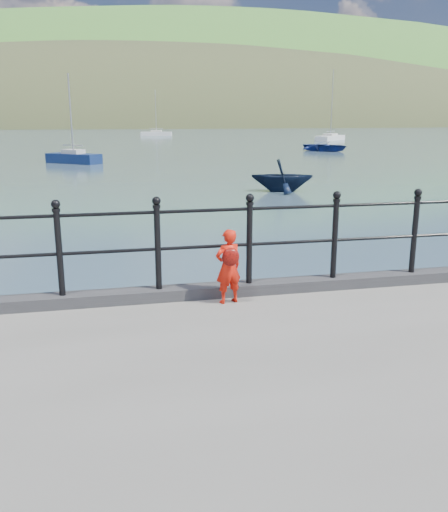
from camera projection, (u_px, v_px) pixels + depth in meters
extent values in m
plane|color=#2D4251|center=(204.00, 361.00, 7.54)|extent=(600.00, 600.00, 0.00)
cube|color=#28282B|center=(205.00, 291.00, 7.13)|extent=(60.00, 0.30, 0.15)
cylinder|color=black|center=(204.00, 247.00, 6.98)|extent=(18.00, 0.04, 0.04)
cylinder|color=black|center=(204.00, 211.00, 6.86)|extent=(18.00, 0.04, 0.04)
cylinder|color=black|center=(59.00, 254.00, 6.61)|extent=(0.08, 0.08, 1.05)
sphere|color=black|center=(56.00, 204.00, 6.45)|extent=(0.11, 0.11, 0.11)
cylinder|color=black|center=(158.00, 249.00, 6.86)|extent=(0.08, 0.08, 1.05)
sphere|color=black|center=(156.00, 201.00, 6.70)|extent=(0.11, 0.11, 0.11)
cylinder|color=black|center=(249.00, 244.00, 7.10)|extent=(0.08, 0.08, 1.05)
sphere|color=black|center=(250.00, 198.00, 6.95)|extent=(0.11, 0.11, 0.11)
cylinder|color=black|center=(335.00, 240.00, 7.35)|extent=(0.08, 0.08, 1.05)
sphere|color=black|center=(337.00, 195.00, 7.20)|extent=(0.11, 0.11, 0.11)
cylinder|color=black|center=(414.00, 236.00, 7.60)|extent=(0.08, 0.08, 1.05)
sphere|color=black|center=(418.00, 192.00, 7.45)|extent=(0.11, 0.11, 0.11)
ellipsoid|color=#333A21|center=(163.00, 169.00, 199.99)|extent=(400.00, 100.00, 88.00)
ellipsoid|color=#387026|center=(231.00, 181.00, 268.02)|extent=(600.00, 180.00, 156.00)
cube|color=silver|center=(67.00, 118.00, 175.51)|extent=(9.00, 6.00, 6.00)
cube|color=#4C4744|center=(67.00, 105.00, 174.51)|extent=(9.50, 6.50, 2.00)
cube|color=silver|center=(160.00, 118.00, 181.74)|extent=(9.00, 6.00, 6.00)
cube|color=#4C4744|center=(160.00, 106.00, 180.75)|extent=(9.50, 6.50, 2.00)
cube|color=silver|center=(238.00, 118.00, 187.35)|extent=(9.00, 6.00, 6.00)
cube|color=#4C4744|center=(238.00, 106.00, 186.36)|extent=(9.50, 6.50, 2.00)
imported|color=red|center=(228.00, 266.00, 6.80)|extent=(0.39, 0.31, 0.95)
ellipsoid|color=red|center=(231.00, 257.00, 6.64)|extent=(0.22, 0.11, 0.23)
imported|color=navy|center=(326.00, 146.00, 53.76)|extent=(5.42, 5.78, 0.98)
imported|color=black|center=(282.00, 175.00, 24.56)|extent=(3.24, 2.97, 1.45)
cube|color=white|center=(330.00, 139.00, 78.09)|extent=(6.27, 6.37, 0.90)
cube|color=beige|center=(330.00, 135.00, 77.96)|extent=(2.67, 2.70, 0.50)
cylinder|color=#A5A5A8|center=(332.00, 103.00, 76.85)|extent=(0.10, 0.10, 9.04)
cylinder|color=#A5A5A8|center=(331.00, 131.00, 77.83)|extent=(2.25, 2.31, 0.06)
cube|color=#122350|center=(74.00, 160.00, 39.71)|extent=(4.17, 3.85, 0.90)
cube|color=beige|center=(73.00, 153.00, 39.59)|extent=(1.77, 1.71, 0.50)
cylinder|color=#A5A5A8|center=(71.00, 114.00, 38.90)|extent=(0.10, 0.10, 5.60)
cylinder|color=#A5A5A8|center=(73.00, 145.00, 39.45)|extent=(1.51, 1.31, 0.06)
cube|color=silver|center=(156.00, 134.00, 97.36)|extent=(5.70, 2.77, 0.90)
cube|color=beige|center=(156.00, 132.00, 97.23)|extent=(2.12, 1.53, 0.50)
cylinder|color=#A5A5A8|center=(156.00, 111.00, 96.34)|extent=(0.10, 0.10, 7.30)
cylinder|color=#A5A5A8|center=(156.00, 128.00, 97.10)|extent=(2.42, 0.58, 0.06)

